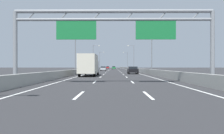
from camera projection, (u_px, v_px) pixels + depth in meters
name	position (u px, v px, depth m)	size (l,w,h in m)	color
ground_plane	(113.00, 69.00, 98.39)	(260.00, 260.00, 0.00)	#2D2D30
lane_dash_left_1	(79.00, 95.00, 10.91)	(0.16, 3.00, 0.01)	white
lane_dash_left_2	(95.00, 82.00, 19.91)	(0.16, 3.00, 0.01)	white
lane_dash_left_3	(101.00, 77.00, 28.91)	(0.16, 3.00, 0.01)	white
lane_dash_left_4	(104.00, 74.00, 37.91)	(0.16, 3.00, 0.01)	white
lane_dash_left_5	(106.00, 73.00, 46.91)	(0.16, 3.00, 0.01)	white
lane_dash_left_6	(107.00, 72.00, 55.91)	(0.16, 3.00, 0.01)	white
lane_dash_left_7	(108.00, 71.00, 64.91)	(0.16, 3.00, 0.01)	white
lane_dash_left_8	(108.00, 70.00, 73.91)	(0.16, 3.00, 0.01)	white
lane_dash_left_9	(109.00, 70.00, 82.91)	(0.16, 3.00, 0.01)	white
lane_dash_left_10	(109.00, 70.00, 91.91)	(0.16, 3.00, 0.01)	white
lane_dash_left_11	(110.00, 69.00, 100.91)	(0.16, 3.00, 0.01)	white
lane_dash_left_12	(110.00, 69.00, 109.91)	(0.16, 3.00, 0.01)	white
lane_dash_left_13	(110.00, 69.00, 118.91)	(0.16, 3.00, 0.01)	white
lane_dash_left_14	(111.00, 69.00, 127.91)	(0.16, 3.00, 0.01)	white
lane_dash_left_15	(111.00, 68.00, 136.91)	(0.16, 3.00, 0.01)	white
lane_dash_left_16	(111.00, 68.00, 145.90)	(0.16, 3.00, 0.01)	white
lane_dash_left_17	(111.00, 68.00, 154.90)	(0.16, 3.00, 0.01)	white
lane_dash_right_1	(148.00, 95.00, 10.88)	(0.16, 3.00, 0.01)	white
lane_dash_right_2	(132.00, 82.00, 19.88)	(0.16, 3.00, 0.01)	white
lane_dash_right_3	(126.00, 77.00, 28.88)	(0.16, 3.00, 0.01)	white
lane_dash_right_4	(123.00, 74.00, 37.88)	(0.16, 3.00, 0.01)	white
lane_dash_right_5	(121.00, 73.00, 46.88)	(0.16, 3.00, 0.01)	white
lane_dash_right_6	(120.00, 72.00, 55.88)	(0.16, 3.00, 0.01)	white
lane_dash_right_7	(119.00, 71.00, 64.88)	(0.16, 3.00, 0.01)	white
lane_dash_right_8	(119.00, 70.00, 73.88)	(0.16, 3.00, 0.01)	white
lane_dash_right_9	(118.00, 70.00, 82.88)	(0.16, 3.00, 0.01)	white
lane_dash_right_10	(118.00, 70.00, 91.88)	(0.16, 3.00, 0.01)	white
lane_dash_right_11	(117.00, 69.00, 100.88)	(0.16, 3.00, 0.01)	white
lane_dash_right_12	(117.00, 69.00, 109.88)	(0.16, 3.00, 0.01)	white
lane_dash_right_13	(117.00, 69.00, 118.88)	(0.16, 3.00, 0.01)	white
lane_dash_right_14	(116.00, 69.00, 127.88)	(0.16, 3.00, 0.01)	white
lane_dash_right_15	(116.00, 68.00, 136.88)	(0.16, 3.00, 0.01)	white
lane_dash_right_16	(116.00, 68.00, 145.88)	(0.16, 3.00, 0.01)	white
lane_dash_right_17	(116.00, 68.00, 154.88)	(0.16, 3.00, 0.01)	white
edge_line_left	(101.00, 70.00, 86.43)	(0.16, 176.00, 0.01)	white
edge_line_right	(126.00, 70.00, 86.36)	(0.16, 176.00, 0.01)	white
barrier_left	(100.00, 68.00, 108.44)	(0.45, 220.00, 0.95)	#9E9E99
barrier_right	(127.00, 68.00, 108.34)	(0.45, 220.00, 0.95)	#9E9E99
sign_gantry	(114.00, 27.00, 17.73)	(17.18, 0.36, 6.36)	gray
streetlamp_left_mid	(77.00, 47.00, 41.99)	(2.58, 0.28, 9.50)	slate
streetlamp_right_mid	(151.00, 47.00, 41.88)	(2.58, 0.28, 9.50)	slate
streetlamp_left_far	(94.00, 56.00, 78.87)	(2.58, 0.28, 9.50)	slate
streetlamp_right_far	(133.00, 56.00, 78.76)	(2.58, 0.28, 9.50)	slate
streetlamp_left_distant	(100.00, 59.00, 115.75)	(2.58, 0.28, 9.50)	slate
streetlamp_right_distant	(127.00, 59.00, 115.64)	(2.58, 0.28, 9.50)	slate
silver_car	(103.00, 68.00, 69.94)	(1.76, 4.65, 1.43)	#A8ADB2
black_car	(133.00, 70.00, 41.00)	(1.89, 4.19, 1.45)	black
red_car	(108.00, 67.00, 129.01)	(1.75, 4.44, 1.50)	red
green_car	(114.00, 68.00, 106.38)	(1.74, 4.29, 1.50)	#1E7A38
box_truck	(89.00, 65.00, 32.45)	(2.46, 8.93, 3.27)	silver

